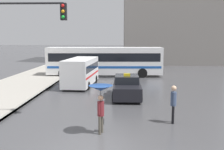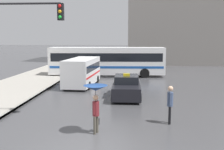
# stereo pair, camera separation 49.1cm
# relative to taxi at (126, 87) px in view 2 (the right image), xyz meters

# --- Properties ---
(ground_plane) EXTENTS (300.00, 300.00, 0.00)m
(ground_plane) POSITION_rel_taxi_xyz_m (-1.50, -8.45, -0.69)
(ground_plane) COLOR #424244
(taxi) EXTENTS (1.91, 4.26, 1.65)m
(taxi) POSITION_rel_taxi_xyz_m (0.00, 0.00, 0.00)
(taxi) COLOR black
(taxi) RESTS_ON ground_plane
(ambulance_van) EXTENTS (2.43, 5.87, 2.31)m
(ambulance_van) POSITION_rel_taxi_xyz_m (-3.81, 4.36, 0.59)
(ambulance_van) COLOR white
(ambulance_van) RESTS_ON ground_plane
(city_bus) EXTENTS (12.13, 2.97, 3.06)m
(city_bus) POSITION_rel_taxi_xyz_m (-2.17, 10.17, 1.01)
(city_bus) COLOR silver
(city_bus) RESTS_ON ground_plane
(pedestrian_with_umbrella) EXTENTS (1.01, 1.01, 2.07)m
(pedestrian_with_umbrella) POSITION_rel_taxi_xyz_m (-1.23, -6.96, 0.98)
(pedestrian_with_umbrella) COLOR #4C473D
(pedestrian_with_umbrella) RESTS_ON ground_plane
(pedestrian_man) EXTENTS (0.32, 0.43, 1.81)m
(pedestrian_man) POSITION_rel_taxi_xyz_m (2.09, -5.46, 0.38)
(pedestrian_man) COLOR black
(pedestrian_man) RESTS_ON ground_plane
(traffic_light) EXTENTS (4.15, 0.38, 5.96)m
(traffic_light) POSITION_rel_taxi_xyz_m (-5.47, -4.94, 3.48)
(traffic_light) COLOR black
(traffic_light) RESTS_ON ground_plane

